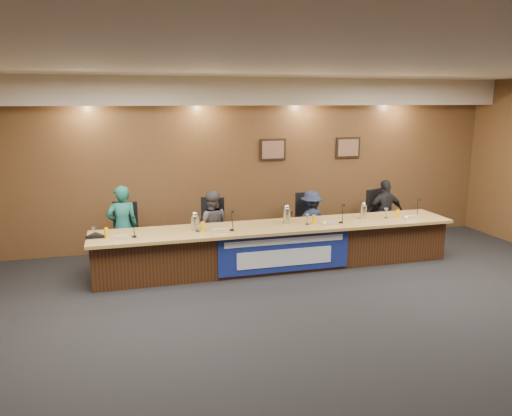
{
  "coord_description": "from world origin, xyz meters",
  "views": [
    {
      "loc": [
        -2.49,
        -5.33,
        2.79
      ],
      "look_at": [
        -0.36,
        2.45,
        1.04
      ],
      "focal_mm": 35.0,
      "sensor_mm": 36.0,
      "label": 1
    }
  ],
  "objects_px": {
    "panelist_c": "(311,222)",
    "office_chair_c": "(309,226)",
    "office_chair_d": "(382,220)",
    "carafe_left": "(195,223)",
    "dais_body": "(277,247)",
    "office_chair_a": "(123,238)",
    "office_chair_b": "(211,232)",
    "carafe_mid": "(287,216)",
    "banner": "(285,253)",
    "panelist_d": "(385,213)",
    "carafe_right": "(363,212)",
    "panelist_b": "(211,226)",
    "panelist_a": "(123,227)",
    "speakerphone": "(95,236)"
  },
  "relations": [
    {
      "from": "panelist_c",
      "to": "office_chair_c",
      "type": "relative_size",
      "value": 2.42
    },
    {
      "from": "office_chair_d",
      "to": "carafe_left",
      "type": "relative_size",
      "value": 2.05
    },
    {
      "from": "dais_body",
      "to": "office_chair_a",
      "type": "height_order",
      "value": "dais_body"
    },
    {
      "from": "office_chair_b",
      "to": "carafe_mid",
      "type": "xyz_separation_m",
      "value": [
        1.17,
        -0.75,
        0.4
      ]
    },
    {
      "from": "panelist_c",
      "to": "office_chair_b",
      "type": "bearing_deg",
      "value": -1.15
    },
    {
      "from": "office_chair_a",
      "to": "office_chair_b",
      "type": "relative_size",
      "value": 1.0
    },
    {
      "from": "banner",
      "to": "office_chair_c",
      "type": "distance_m",
      "value": 1.5
    },
    {
      "from": "office_chair_b",
      "to": "office_chair_c",
      "type": "distance_m",
      "value": 1.88
    },
    {
      "from": "office_chair_b",
      "to": "carafe_left",
      "type": "height_order",
      "value": "carafe_left"
    },
    {
      "from": "panelist_d",
      "to": "carafe_right",
      "type": "distance_m",
      "value": 1.09
    },
    {
      "from": "carafe_mid",
      "to": "panelist_d",
      "type": "bearing_deg",
      "value": 16.22
    },
    {
      "from": "panelist_b",
      "to": "carafe_mid",
      "type": "bearing_deg",
      "value": 163.17
    },
    {
      "from": "office_chair_c",
      "to": "office_chair_a",
      "type": "bearing_deg",
      "value": -175.41
    },
    {
      "from": "panelist_a",
      "to": "panelist_d",
      "type": "relative_size",
      "value": 1.09
    },
    {
      "from": "panelist_d",
      "to": "banner",
      "type": "bearing_deg",
      "value": 26.07
    },
    {
      "from": "panelist_c",
      "to": "panelist_b",
      "type": "bearing_deg",
      "value": 1.9
    },
    {
      "from": "panelist_d",
      "to": "office_chair_c",
      "type": "xyz_separation_m",
      "value": [
        -1.53,
        0.1,
        -0.17
      ]
    },
    {
      "from": "panelist_b",
      "to": "office_chair_c",
      "type": "height_order",
      "value": "panelist_b"
    },
    {
      "from": "panelist_b",
      "to": "carafe_mid",
      "type": "xyz_separation_m",
      "value": [
        1.17,
        -0.65,
        0.25
      ]
    },
    {
      "from": "speakerphone",
      "to": "office_chair_a",
      "type": "bearing_deg",
      "value": 63.92
    },
    {
      "from": "carafe_mid",
      "to": "office_chair_a",
      "type": "bearing_deg",
      "value": 164.39
    },
    {
      "from": "dais_body",
      "to": "carafe_right",
      "type": "distance_m",
      "value": 1.68
    },
    {
      "from": "banner",
      "to": "panelist_b",
      "type": "distance_m",
      "value": 1.51
    },
    {
      "from": "speakerphone",
      "to": "banner",
      "type": "bearing_deg",
      "value": -7.22
    },
    {
      "from": "panelist_c",
      "to": "office_chair_d",
      "type": "distance_m",
      "value": 1.53
    },
    {
      "from": "carafe_left",
      "to": "dais_body",
      "type": "bearing_deg",
      "value": -0.12
    },
    {
      "from": "panelist_d",
      "to": "carafe_left",
      "type": "xyz_separation_m",
      "value": [
        -3.8,
        -0.69,
        0.22
      ]
    },
    {
      "from": "panelist_d",
      "to": "office_chair_c",
      "type": "distance_m",
      "value": 1.54
    },
    {
      "from": "carafe_left",
      "to": "panelist_d",
      "type": "bearing_deg",
      "value": 10.25
    },
    {
      "from": "panelist_c",
      "to": "office_chair_c",
      "type": "distance_m",
      "value": 0.14
    },
    {
      "from": "office_chair_c",
      "to": "carafe_left",
      "type": "distance_m",
      "value": 2.44
    },
    {
      "from": "banner",
      "to": "panelist_b",
      "type": "xyz_separation_m",
      "value": [
        -1.0,
        1.11,
        0.25
      ]
    },
    {
      "from": "panelist_b",
      "to": "carafe_mid",
      "type": "height_order",
      "value": "panelist_b"
    },
    {
      "from": "office_chair_a",
      "to": "carafe_left",
      "type": "height_order",
      "value": "carafe_left"
    },
    {
      "from": "dais_body",
      "to": "carafe_right",
      "type": "xyz_separation_m",
      "value": [
        1.59,
        0.01,
        0.52
      ]
    },
    {
      "from": "office_chair_d",
      "to": "carafe_left",
      "type": "bearing_deg",
      "value": 168.46
    },
    {
      "from": "banner",
      "to": "panelist_a",
      "type": "xyz_separation_m",
      "value": [
        -2.51,
        1.11,
        0.33
      ]
    },
    {
      "from": "office_chair_a",
      "to": "office_chair_c",
      "type": "bearing_deg",
      "value": 14.96
    },
    {
      "from": "carafe_left",
      "to": "panelist_c",
      "type": "bearing_deg",
      "value": 16.83
    },
    {
      "from": "dais_body",
      "to": "carafe_mid",
      "type": "xyz_separation_m",
      "value": [
        0.18,
        0.04,
        0.53
      ]
    },
    {
      "from": "office_chair_c",
      "to": "panelist_a",
      "type": "bearing_deg",
      "value": -173.72
    },
    {
      "from": "banner",
      "to": "office_chair_a",
      "type": "bearing_deg",
      "value": 154.33
    },
    {
      "from": "dais_body",
      "to": "banner",
      "type": "bearing_deg",
      "value": -90.0
    },
    {
      "from": "panelist_c",
      "to": "carafe_right",
      "type": "relative_size",
      "value": 4.93
    },
    {
      "from": "office_chair_a",
      "to": "panelist_c",
      "type": "bearing_deg",
      "value": 13.27
    },
    {
      "from": "dais_body",
      "to": "office_chair_a",
      "type": "bearing_deg",
      "value": 162.51
    },
    {
      "from": "office_chair_c",
      "to": "office_chair_d",
      "type": "xyz_separation_m",
      "value": [
        1.53,
        0.0,
        0.0
      ]
    },
    {
      "from": "carafe_mid",
      "to": "speakerphone",
      "type": "bearing_deg",
      "value": -178.42
    },
    {
      "from": "office_chair_b",
      "to": "speakerphone",
      "type": "xyz_separation_m",
      "value": [
        -1.92,
        -0.84,
        0.3
      ]
    },
    {
      "from": "panelist_a",
      "to": "panelist_b",
      "type": "relative_size",
      "value": 1.13
    }
  ]
}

